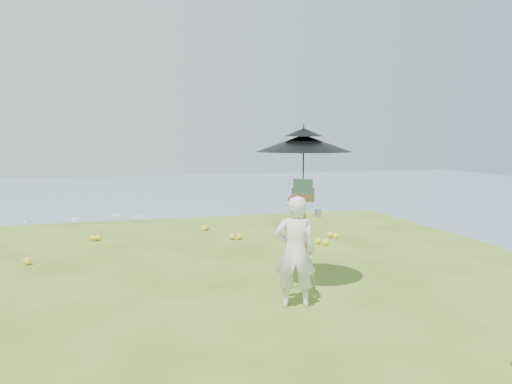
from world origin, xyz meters
name	(u,v)px	position (x,y,z in m)	size (l,w,h in m)	color
ground	(171,297)	(0.00, 0.00, 0.00)	(14.00, 14.00, 0.00)	#4B631C
shoreline_tier	(126,368)	(0.00, 75.00, -36.00)	(170.00, 28.00, 8.00)	#666252
bay_water	(118,212)	(0.00, 240.00, -34.00)	(700.00, 700.00, 0.00)	#7388A5
slope_trees	(129,341)	(0.00, 35.00, -15.00)	(110.00, 50.00, 6.00)	#275319
harbor_town	(125,330)	(0.00, 75.00, -29.50)	(110.00, 22.00, 5.00)	silver
moored_boats	(80,248)	(-12.50, 161.00, -33.65)	(140.00, 140.00, 0.70)	silver
wildflowers	(169,288)	(0.00, 0.25, 0.06)	(10.00, 10.50, 0.12)	yellow
painter	(295,252)	(1.57, -0.88, 0.77)	(0.56, 0.37, 1.53)	white
field_easel	(303,237)	(1.88, -0.36, 0.85)	(0.65, 0.65, 1.70)	#A17943
sun_umbrella	(303,162)	(1.89, -0.33, 1.94)	(1.39, 1.39, 1.08)	black
painter_cap	(296,198)	(1.57, -0.88, 1.49)	(0.21, 0.25, 0.10)	#CD7470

